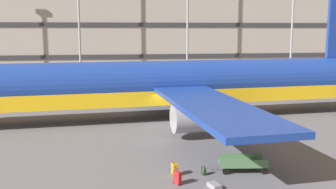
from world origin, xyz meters
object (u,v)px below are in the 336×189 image
(suitcase_upright, at_px, (214,186))
(baggage_cart, at_px, (243,163))
(suitcase_laid_flat, at_px, (177,177))
(airliner, at_px, (168,85))
(suitcase_large, at_px, (174,169))
(backpack_small, at_px, (204,171))

(suitcase_upright, height_order, baggage_cart, baggage_cart)
(suitcase_laid_flat, relative_size, suitcase_upright, 1.04)
(suitcase_laid_flat, distance_m, baggage_cart, 4.16)
(airliner, distance_m, suitcase_large, 14.25)
(airliner, relative_size, suitcase_laid_flat, 49.90)
(airliner, relative_size, suitcase_upright, 51.87)
(suitcase_laid_flat, bearing_deg, airliner, 83.50)
(airliner, relative_size, backpack_small, 77.81)
(airliner, bearing_deg, baggage_cart, -80.98)
(suitcase_laid_flat, xyz_separation_m, suitcase_upright, (1.75, -0.68, -0.26))
(suitcase_large, height_order, suitcase_upright, suitcase_large)
(suitcase_large, distance_m, suitcase_upright, 2.58)
(suitcase_upright, xyz_separation_m, backpack_small, (-0.12, 1.75, 0.14))
(airliner, xyz_separation_m, suitcase_large, (-1.67, -13.91, -2.62))
(airliner, xyz_separation_m, backpack_small, (-0.10, -14.10, -2.73))
(airliner, height_order, baggage_cart, airliner)
(airliner, bearing_deg, backpack_small, -90.39)
(suitcase_laid_flat, bearing_deg, suitcase_large, 87.35)
(suitcase_upright, distance_m, baggage_cart, 3.03)
(suitcase_upright, height_order, backpack_small, backpack_small)
(suitcase_laid_flat, distance_m, suitcase_large, 1.25)
(backpack_small, xyz_separation_m, baggage_cart, (2.28, 0.35, 0.18))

